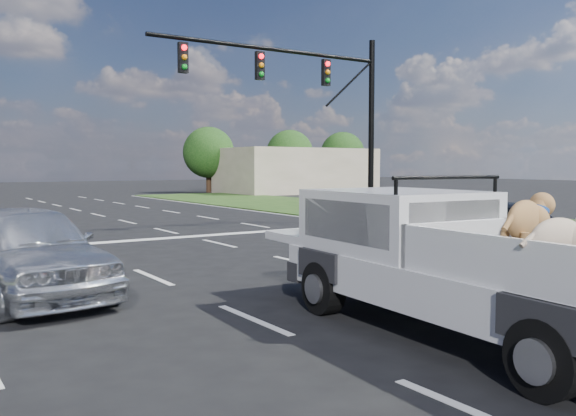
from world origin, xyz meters
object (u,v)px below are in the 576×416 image
object	(u,v)px
pickup_truck	(447,260)
silver_sedan	(26,250)
traffic_signal	(321,97)
black_coupe	(508,240)

from	to	relation	value
pickup_truck	silver_sedan	bearing A→B (deg)	132.03
silver_sedan	pickup_truck	bearing A→B (deg)	-58.72
traffic_signal	black_coupe	world-z (taller)	traffic_signal
silver_sedan	black_coupe	distance (m)	8.95
traffic_signal	pickup_truck	distance (m)	14.83
traffic_signal	black_coupe	distance (m)	11.56
pickup_truck	silver_sedan	xyz separation A→B (m)	(-4.29, 5.40, -0.17)
silver_sedan	black_coupe	xyz separation A→B (m)	(8.31, -3.34, -0.05)
traffic_signal	silver_sedan	size ratio (longest dim) A/B	1.94
pickup_truck	silver_sedan	world-z (taller)	pickup_truck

